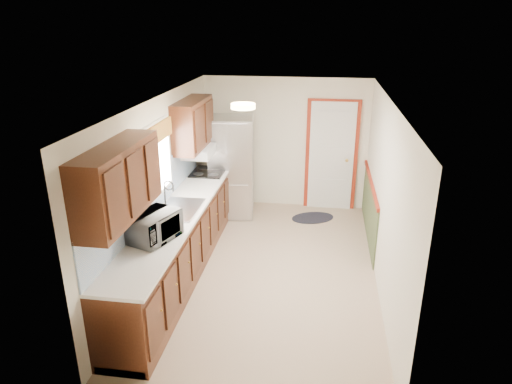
% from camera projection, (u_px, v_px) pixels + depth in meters
% --- Properties ---
extents(room_shell, '(3.20, 5.20, 2.52)m').
position_uv_depth(room_shell, '(269.00, 191.00, 6.08)').
color(room_shell, tan).
rests_on(room_shell, ground).
extents(kitchen_run, '(0.63, 4.00, 2.20)m').
position_uv_depth(kitchen_run, '(175.00, 221.00, 6.12)').
color(kitchen_run, '#3B1A0D').
rests_on(kitchen_run, ground).
extents(back_wall_trim, '(1.12, 2.30, 2.08)m').
position_uv_depth(back_wall_trim, '(339.00, 167.00, 8.10)').
color(back_wall_trim, maroon).
rests_on(back_wall_trim, ground).
extents(ceiling_fixture, '(0.30, 0.30, 0.06)m').
position_uv_depth(ceiling_fixture, '(243.00, 106.00, 5.53)').
color(ceiling_fixture, '#FFD88C').
rests_on(ceiling_fixture, room_shell).
extents(microwave, '(0.51, 0.67, 0.40)m').
position_uv_depth(microwave, '(154.00, 224.00, 5.25)').
color(microwave, white).
rests_on(microwave, kitchen_run).
extents(refrigerator, '(0.83, 0.79, 1.78)m').
position_uv_depth(refrigerator, '(232.00, 167.00, 8.08)').
color(refrigerator, '#B7B7BC').
rests_on(refrigerator, ground).
extents(rug, '(0.90, 0.76, 0.01)m').
position_uv_depth(rug, '(313.00, 218.00, 8.18)').
color(rug, black).
rests_on(rug, ground).
extents(cooktop, '(0.53, 0.64, 0.02)m').
position_uv_depth(cooktop, '(208.00, 172.00, 7.63)').
color(cooktop, black).
rests_on(cooktop, kitchen_run).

